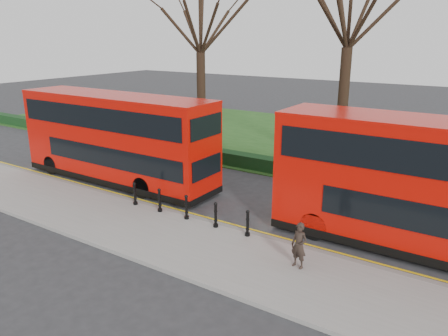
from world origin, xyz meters
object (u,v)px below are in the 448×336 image
Objects in this scene: pedestrian at (299,245)px; bollard_row at (186,208)px; bus_lead at (116,139)px; bus_rear at (448,192)px.

bollard_row is at bearing -179.78° from pedestrian.
bus_rear reaches higher than bus_lead.
bus_rear reaches higher than pedestrian.
bus_lead is 15.59m from bus_rear.
bus_lead is 12.41m from pedestrian.
bollard_row is 0.52× the size of bus_lead.
bollard_row is at bearing -164.23° from bus_rear.
bus_rear reaches higher than bollard_row.
pedestrian reaches higher than bollard_row.
bus_rear is 7.67× the size of pedestrian.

